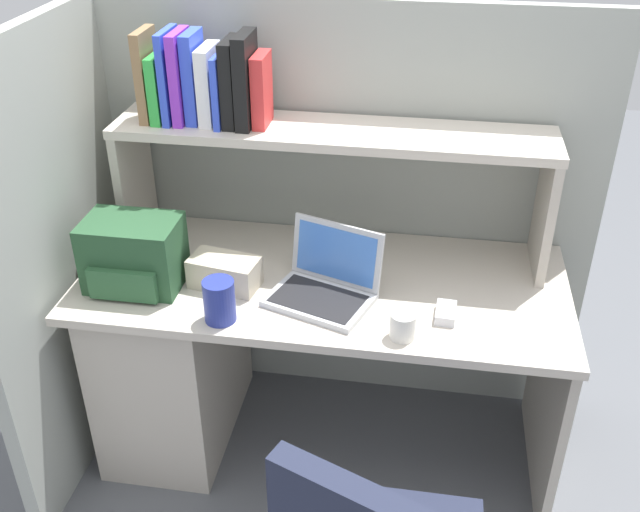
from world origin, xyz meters
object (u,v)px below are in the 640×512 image
snack_canister (219,301)px  tissue_box (225,272)px  backpack (133,255)px  computer_mouse (446,313)px  laptop (326,283)px  paper_cup (403,326)px

snack_canister → tissue_box: bearing=101.1°
backpack → tissue_box: size_ratio=1.36×
computer_mouse → tissue_box: size_ratio=0.47×
backpack → snack_canister: 0.36m
computer_mouse → laptop: bearing=174.8°
computer_mouse → tissue_box: (-0.71, 0.07, 0.03)m
backpack → laptop: bearing=2.8°
laptop → snack_canister: laptop is taller
laptop → computer_mouse: laptop is taller
backpack → tissue_box: backpack is taller
laptop → paper_cup: (0.25, -0.18, -0.01)m
backpack → snack_canister: backpack is taller
computer_mouse → backpack: bearing=-178.2°
paper_cup → snack_canister: size_ratio=0.60×
tissue_box → snack_canister: 0.19m
paper_cup → tissue_box: (-0.58, 0.19, 0.01)m
backpack → computer_mouse: 1.00m
laptop → snack_canister: size_ratio=2.75×
computer_mouse → tissue_box: tissue_box is taller
backpack → paper_cup: backpack is taller
backpack → computer_mouse: size_ratio=2.88×
snack_canister → computer_mouse: bearing=10.1°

